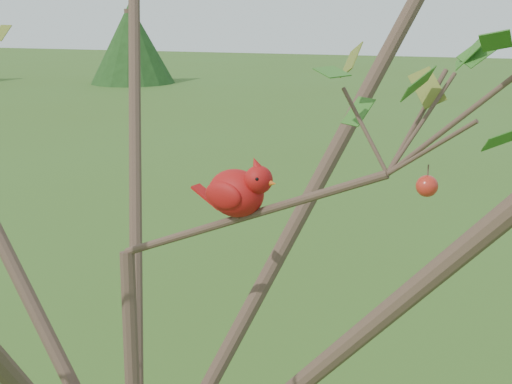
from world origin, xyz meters
TOP-DOWN VIEW (x-y plane):
  - crabapple_tree at (0.03, -0.02)m, footprint 2.35×2.05m
  - cardinal at (0.24, 0.07)m, footprint 0.21×0.12m
  - distant_trees at (-4.16, 22.68)m, footprint 38.17×17.59m

SIDE VIEW (x-z plane):
  - distant_trees at x=-4.16m, z-range -0.10..3.04m
  - crabapple_tree at x=0.03m, z-range 0.65..3.60m
  - cardinal at x=0.24m, z-range 2.06..2.20m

